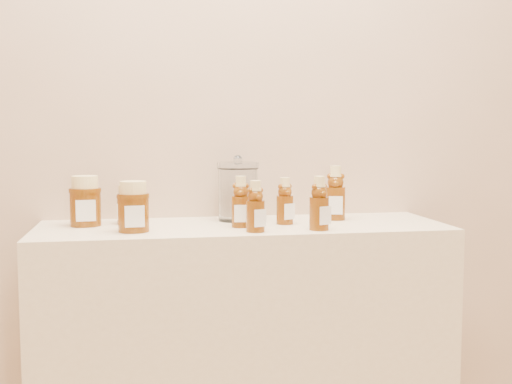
{
  "coord_description": "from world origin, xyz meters",
  "views": [
    {
      "loc": [
        -0.29,
        -0.3,
        1.18
      ],
      "look_at": [
        0.03,
        1.52,
        1.0
      ],
      "focal_mm": 45.0,
      "sensor_mm": 36.0,
      "label": 1
    }
  ],
  "objects": [
    {
      "name": "bear_bottle_front_left",
      "position": [
        0.01,
        1.42,
        0.98
      ],
      "size": [
        0.07,
        0.07,
        0.16
      ],
      "primitive_type": null,
      "rotation": [
        0.0,
        0.0,
        0.34
      ],
      "color": "#572806",
      "rests_on": "display_table"
    },
    {
      "name": "honey_jar_back",
      "position": [
        -0.33,
        1.64,
        0.96
      ],
      "size": [
        0.1,
        0.1,
        0.12
      ],
      "primitive_type": null,
      "rotation": [
        0.0,
        0.0,
        -0.38
      ],
      "color": "#572806",
      "rests_on": "display_table"
    },
    {
      "name": "bear_bottle_front_right",
      "position": [
        0.19,
        1.42,
        0.99
      ],
      "size": [
        0.08,
        0.08,
        0.17
      ],
      "primitive_type": null,
      "rotation": [
        0.0,
        0.0,
        0.4
      ],
      "color": "#572806",
      "rests_on": "display_table"
    },
    {
      "name": "bear_bottle_back_mid",
      "position": [
        0.13,
        1.55,
        0.98
      ],
      "size": [
        0.07,
        0.07,
        0.16
      ],
      "primitive_type": null,
      "rotation": [
        0.0,
        0.0,
        0.35
      ],
      "color": "#572806",
      "rests_on": "display_table"
    },
    {
      "name": "glass_canister",
      "position": [
        -0.0,
        1.65,
        1.0
      ],
      "size": [
        0.16,
        0.16,
        0.2
      ],
      "primitive_type": null,
      "rotation": [
        0.0,
        0.0,
        -0.3
      ],
      "color": "white",
      "rests_on": "display_table"
    },
    {
      "name": "bear_bottle_back_left",
      "position": [
        -0.01,
        1.51,
        0.98
      ],
      "size": [
        0.07,
        0.07,
        0.17
      ],
      "primitive_type": null,
      "rotation": [
        0.0,
        0.0,
        -0.16
      ],
      "color": "#572806",
      "rests_on": "display_table"
    },
    {
      "name": "honey_jar_front",
      "position": [
        -0.32,
        1.48,
        0.97
      ],
      "size": [
        0.1,
        0.1,
        0.14
      ],
      "primitive_type": null,
      "rotation": [
        0.0,
        0.0,
        0.08
      ],
      "color": "#572806",
      "rests_on": "display_table"
    },
    {
      "name": "bear_bottle_back_right",
      "position": [
        0.3,
        1.61,
        1.0
      ],
      "size": [
        0.08,
        0.08,
        0.19
      ],
      "primitive_type": null,
      "rotation": [
        0.0,
        0.0,
        -0.27
      ],
      "color": "#572806",
      "rests_on": "display_table"
    },
    {
      "name": "display_table",
      "position": [
        0.0,
        1.55,
        0.45
      ],
      "size": [
        1.2,
        0.4,
        0.9
      ],
      "primitive_type": "cube",
      "color": "beige",
      "rests_on": "ground"
    },
    {
      "name": "honey_jar_left",
      "position": [
        -0.46,
        1.61,
        0.97
      ],
      "size": [
        0.1,
        0.1,
        0.15
      ],
      "primitive_type": null,
      "rotation": [
        0.0,
        0.0,
        0.1
      ],
      "color": "#572806",
      "rests_on": "display_table"
    },
    {
      "name": "wall_back",
      "position": [
        0.0,
        1.75,
        1.35
      ],
      "size": [
        3.5,
        0.02,
        2.7
      ],
      "primitive_type": "cube",
      "color": "tan",
      "rests_on": "ground"
    }
  ]
}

